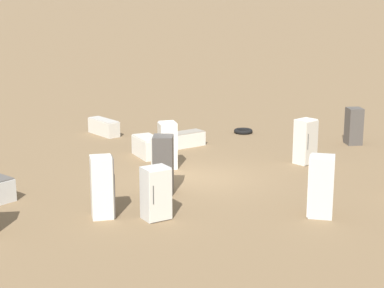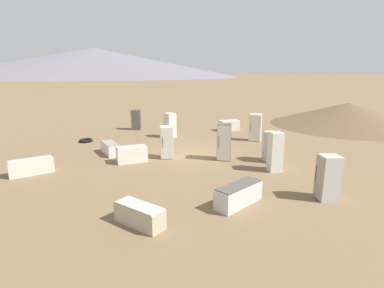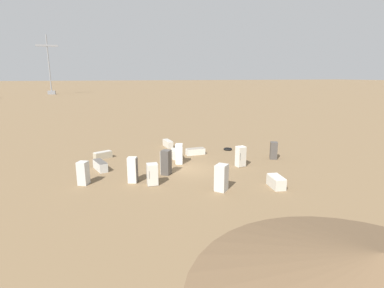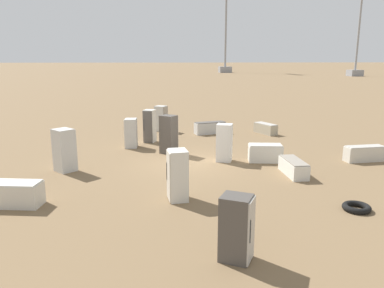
% 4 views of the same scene
% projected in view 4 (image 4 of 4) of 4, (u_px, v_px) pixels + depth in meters
% --- Properties ---
extents(ground_plane, '(1000.00, 1000.00, 0.00)m').
position_uv_depth(ground_plane, '(185.00, 163.00, 16.66)').
color(ground_plane, brown).
extents(power_pylon_2, '(9.71, 3.33, 27.74)m').
position_uv_depth(power_pylon_2, '(358.00, 43.00, 99.50)').
color(power_pylon_2, gray).
rests_on(power_pylon_2, ground_plane).
extents(power_pylon_3, '(11.82, 4.05, 33.77)m').
position_uv_depth(power_pylon_3, '(226.00, 41.00, 125.67)').
color(power_pylon_3, gray).
rests_on(power_pylon_3, ground_plane).
extents(discarded_fridge_0, '(0.94, 0.95, 1.87)m').
position_uv_depth(discarded_fridge_0, '(169.00, 134.00, 18.15)').
color(discarded_fridge_0, '#4C4742').
rests_on(discarded_fridge_0, ground_plane).
extents(discarded_fridge_1, '(0.79, 0.74, 1.80)m').
position_uv_depth(discarded_fridge_1, '(150.00, 126.00, 20.60)').
color(discarded_fridge_1, silver).
rests_on(discarded_fridge_1, ground_plane).
extents(discarded_fridge_2, '(1.70, 1.19, 0.64)m').
position_uv_depth(discarded_fridge_2, '(265.00, 129.00, 23.07)').
color(discarded_fridge_2, '#B2A88E').
rests_on(discarded_fridge_2, ground_plane).
extents(discarded_fridge_3, '(1.02, 1.02, 1.75)m').
position_uv_depth(discarded_fridge_3, '(65.00, 150.00, 15.24)').
color(discarded_fridge_3, silver).
rests_on(discarded_fridge_3, ground_plane).
extents(discarded_fridge_4, '(0.85, 0.90, 1.54)m').
position_uv_depth(discarded_fridge_4, '(237.00, 228.00, 8.45)').
color(discarded_fridge_4, '#4C4742').
rests_on(discarded_fridge_4, ground_plane).
extents(discarded_fridge_5, '(0.71, 1.83, 0.70)m').
position_uv_depth(discarded_fridge_5, '(364.00, 154.00, 16.84)').
color(discarded_fridge_5, beige).
rests_on(discarded_fridge_5, ground_plane).
extents(discarded_fridge_6, '(0.75, 0.65, 1.51)m').
position_uv_depth(discarded_fridge_6, '(131.00, 133.00, 19.39)').
color(discarded_fridge_6, silver).
rests_on(discarded_fridge_6, ground_plane).
extents(discarded_fridge_7, '(1.09, 2.01, 0.73)m').
position_uv_depth(discarded_fridge_7, '(210.00, 128.00, 23.07)').
color(discarded_fridge_7, silver).
rests_on(discarded_fridge_7, ground_plane).
extents(discarded_fridge_8, '(0.78, 0.81, 1.70)m').
position_uv_depth(discarded_fridge_8, '(224.00, 143.00, 16.73)').
color(discarded_fridge_8, white).
rests_on(discarded_fridge_8, ground_plane).
extents(discarded_fridge_9, '(0.76, 0.69, 1.67)m').
position_uv_depth(discarded_fridge_9, '(178.00, 175.00, 12.08)').
color(discarded_fridge_9, silver).
rests_on(discarded_fridge_9, ground_plane).
extents(discarded_fridge_10, '(0.96, 1.58, 0.78)m').
position_uv_depth(discarded_fridge_10, '(265.00, 153.00, 16.78)').
color(discarded_fridge_10, silver).
rests_on(discarded_fridge_10, ground_plane).
extents(discarded_fridge_11, '(0.86, 0.89, 1.61)m').
position_uv_depth(discarded_fridge_11, '(161.00, 119.00, 23.84)').
color(discarded_fridge_11, silver).
rests_on(discarded_fridge_11, ground_plane).
extents(discarded_fridge_12, '(0.98, 1.60, 0.77)m').
position_uv_depth(discarded_fridge_12, '(17.00, 194.00, 11.69)').
color(discarded_fridge_12, beige).
rests_on(discarded_fridge_12, ground_plane).
extents(discarded_fridge_13, '(1.78, 0.65, 0.62)m').
position_uv_depth(discarded_fridge_13, '(293.00, 167.00, 14.85)').
color(discarded_fridge_13, silver).
rests_on(discarded_fridge_13, ground_plane).
extents(scrap_tire, '(0.85, 0.85, 0.18)m').
position_uv_depth(scrap_tire, '(357.00, 207.00, 11.39)').
color(scrap_tire, black).
rests_on(scrap_tire, ground_plane).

